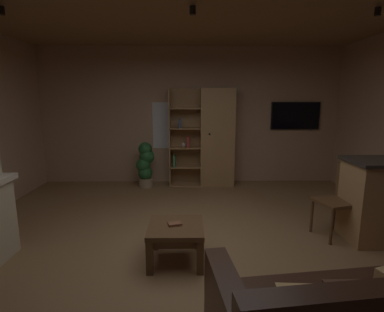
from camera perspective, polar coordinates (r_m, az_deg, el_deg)
name	(u,v)px	position (r m, az deg, el deg)	size (l,w,h in m)	color
floor	(193,254)	(3.56, 0.11, -18.28)	(6.07, 6.03, 0.02)	olive
wall_back	(190,116)	(6.17, -0.39, 7.66)	(6.19, 0.06, 2.76)	tan
window_pane_back	(172,125)	(6.15, -3.92, 5.89)	(0.78, 0.01, 0.94)	white
bookshelf_cabinet	(213,138)	(5.95, 3.99, 3.44)	(1.29, 0.41, 1.94)	#A87F51
coffee_table	(176,233)	(3.27, -3.14, -14.57)	(0.58, 0.59, 0.41)	brown
table_book_0	(175,224)	(3.24, -3.31, -12.90)	(0.14, 0.09, 0.03)	brown
dining_chair	(341,196)	(4.19, 26.71, -6.90)	(0.51, 0.51, 0.92)	brown
potted_floor_plant	(145,164)	(5.92, -8.98, -1.52)	(0.36, 0.35, 0.90)	#9E896B
wall_mounted_tv	(295,116)	(6.49, 19.26, 7.31)	(0.99, 0.06, 0.56)	black
track_light_spot_0	(1,10)	(4.22, -32.84, 22.47)	(0.07, 0.07, 0.09)	black
track_light_spot_1	(193,10)	(3.65, 0.11, 26.24)	(0.07, 0.07, 0.09)	black
track_light_spot_2	(378,11)	(4.24, 32.16, 22.48)	(0.07, 0.07, 0.09)	black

